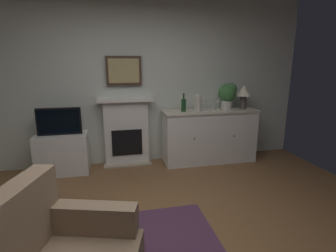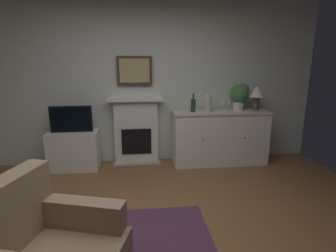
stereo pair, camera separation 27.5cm
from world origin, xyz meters
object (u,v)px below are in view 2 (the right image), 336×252
tv_cabinet (74,150)px  wine_bottle (193,105)px  wine_glass_left (216,103)px  potted_plant_small (240,95)px  table_lamp (257,93)px  framed_picture (135,71)px  wine_glass_center (224,104)px  vase_decorative (208,103)px  sideboard_cabinet (220,137)px  fireplace_unit (136,131)px  wine_glass_right (229,103)px  tv_set (71,119)px

tv_cabinet → wine_bottle: bearing=-0.9°
wine_glass_left → potted_plant_small: 0.42m
table_lamp → potted_plant_small: potted_plant_small is taller
framed_picture → wine_glass_left: bearing=-8.9°
framed_picture → tv_cabinet: framed_picture is taller
wine_glass_center → vase_decorative: (-0.26, 0.00, 0.02)m
sideboard_cabinet → wine_glass_center: 0.57m
fireplace_unit → table_lamp: size_ratio=2.75×
wine_glass_center → wine_glass_right: size_ratio=1.00×
tv_set → fireplace_unit: bearing=10.8°
fireplace_unit → wine_glass_left: (1.29, -0.16, 0.46)m
wine_glass_left → potted_plant_small: (0.39, 0.03, 0.13)m
wine_glass_right → sideboard_cabinet: bearing=-172.2°
wine_glass_right → tv_set: wine_glass_right is taller
tv_set → wine_glass_right: bearing=0.6°
sideboard_cabinet → wine_glass_center: size_ratio=9.47×
fireplace_unit → wine_glass_left: bearing=-7.0°
sideboard_cabinet → wine_glass_left: wine_glass_left is taller
tv_set → wine_bottle: bearing=-0.1°
wine_glass_center → tv_cabinet: (-2.37, 0.07, -0.70)m
wine_glass_right → potted_plant_small: size_ratio=0.38×
tv_set → potted_plant_small: bearing=1.2°
tv_cabinet → potted_plant_small: 2.79m
framed_picture → potted_plant_small: 1.73m
vase_decorative → framed_picture: bearing=166.5°
table_lamp → wine_glass_right: (-0.44, 0.02, -0.16)m
framed_picture → table_lamp: bearing=-6.5°
wine_glass_right → tv_cabinet: 2.58m
tv_set → tv_cabinet: bearing=90.0°
wine_bottle → wine_glass_left: wine_bottle is taller
tv_cabinet → framed_picture: bearing=12.0°
table_lamp → wine_bottle: table_lamp is taller
potted_plant_small → wine_glass_left: bearing=-176.3°
wine_glass_center → vase_decorative: bearing=179.8°
fireplace_unit → tv_set: fireplace_unit is taller
framed_picture → wine_glass_right: size_ratio=3.33×
wine_bottle → tv_set: 1.89m
wine_glass_center → tv_cabinet: wine_glass_center is taller
fireplace_unit → framed_picture: framed_picture is taller
wine_glass_left → wine_glass_right: size_ratio=1.00×
wine_bottle → vase_decorative: wine_bottle is taller
wine_glass_center → sideboard_cabinet: bearing=123.3°
fireplace_unit → wine_glass_center: 1.49m
sideboard_cabinet → wine_glass_left: (-0.08, 0.02, 0.56)m
sideboard_cabinet → wine_glass_left: size_ratio=9.47×
framed_picture → tv_cabinet: size_ratio=0.73×
framed_picture → wine_glass_left: size_ratio=3.33×
potted_plant_small → wine_glass_right: bearing=-171.5°
table_lamp → wine_bottle: size_ratio=1.38×
tv_set → sideboard_cabinet: bearing=0.2°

